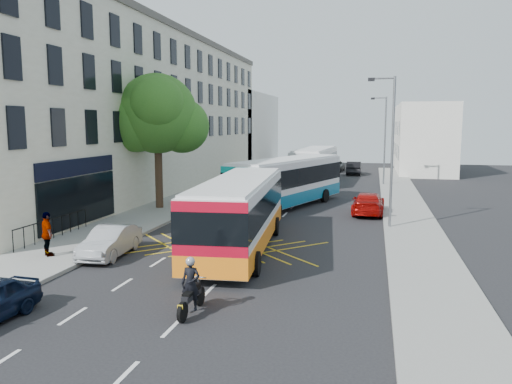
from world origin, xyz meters
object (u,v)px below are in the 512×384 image
Objects in this scene: bus_far at (315,165)px; motorbike at (191,287)px; lamp_far at (384,136)px; street_tree at (157,114)px; red_hatchback at (368,203)px; bus_near at (239,212)px; lamp_near at (391,144)px; parked_car_silver at (110,241)px; distant_car_grey at (335,166)px; pedestrian_far at (47,234)px; distant_car_dark at (354,168)px; bus_mid at (288,182)px.

motorbike is (0.35, -34.68, -0.95)m from bus_far.
street_tree is at bearing -130.81° from lamp_far.
bus_near is at bearing 64.48° from red_hatchback.
street_tree is at bearing -112.40° from bus_far.
bus_far is (-6.38, 20.68, -2.84)m from lamp_near.
red_hatchback is (10.70, 13.04, 0.04)m from parked_car_silver.
lamp_far reaches higher than red_hatchback.
bus_near is 39.64m from distant_car_grey.
motorbike is 1.06× the size of pedestrian_far.
motorbike is at bearing -90.40° from bus_near.
distant_car_dark reaches higher than red_hatchback.
bus_mid is (-6.56, -13.99, -2.85)m from lamp_far.
bus_far is 3.09× the size of parked_car_silver.
lamp_near reaches higher than pedestrian_far.
lamp_far is 27.15m from bus_near.
motorbike is (8.67, -16.97, -5.46)m from street_tree.
distant_car_grey is (1.21, 39.61, -1.06)m from bus_near.
bus_far is 31.29m from pedestrian_far.
bus_mid is at bearing -76.17° from pedestrian_far.
distant_car_dark is (3.54, 24.02, -1.02)m from bus_mid.
parked_car_silver is 2.56m from pedestrian_far.
distant_car_grey is at bearing 106.19° from bus_mid.
street_tree is at bearing -47.65° from pedestrian_far.
bus_near is 12.17m from bus_mid.
lamp_near is 1.00× the size of lamp_far.
motorbike is 19.15m from red_hatchback.
bus_near is at bearing -48.62° from street_tree.
bus_near is at bearing -104.30° from lamp_far.
motorbike is 47.46m from distant_car_grey.
distant_car_grey is at bearing 112.08° from lamp_far.
street_tree reaches higher than bus_near.
bus_near is 2.61× the size of distant_car_dark.
lamp_near is 1.69× the size of red_hatchback.
motorbike is at bearing -113.32° from lamp_near.
lamp_far is at bearing 70.72° from bus_near.
pedestrian_far is at bearing -145.54° from lamp_near.
motorbike is 9.14m from pedestrian_far.
lamp_far is 15.71m from bus_mid.
bus_far is (0.28, 26.84, 0.07)m from bus_near.
street_tree is 20.08m from bus_far.
parked_car_silver is at bearing 52.72° from red_hatchback.
motorbike is (-6.04, -14.01, -3.79)m from lamp_near.
lamp_far is 7.02m from bus_far.
lamp_near is 4.26× the size of pedestrian_far.
street_tree is at bearing -141.02° from bus_mid.
bus_near is at bearing -87.48° from distant_car_grey.
pedestrian_far is (-7.51, -15.66, -0.68)m from bus_mid.
parked_car_silver is at bearing 76.75° from distant_car_dark.
pedestrian_far is at bearing -97.03° from distant_car_grey.
lamp_near is at bearing 95.31° from distant_car_dark.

